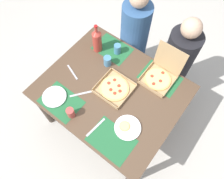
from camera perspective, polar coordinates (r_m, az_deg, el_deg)
ground_plane at (r=2.65m, az=-0.00°, el=-7.56°), size 6.00×6.00×0.00m
dining_table at (r=2.07m, az=-0.00°, el=-1.47°), size 1.25×1.04×0.74m
placemat_near_left at (r=1.97m, az=-13.20°, el=-3.12°), size 0.36×0.26×0.00m
placemat_near_right at (r=1.80m, az=-0.15°, el=-13.17°), size 0.36×0.26×0.00m
placemat_far_left at (r=2.23m, az=0.12°, el=10.63°), size 0.36×0.26×0.00m
placemat_far_right at (r=2.08m, az=12.48°, el=2.97°), size 0.36×0.26×0.00m
pizza_box_edge_far at (r=1.97m, az=0.65°, el=0.34°), size 0.30×0.30×0.04m
pizza_box_corner_right at (r=2.04m, az=12.57°, el=3.82°), size 0.28×0.30×0.31m
plate_near_right at (r=2.00m, az=-14.88°, el=-1.86°), size 0.22×0.22×0.02m
plate_far_right at (r=1.83m, az=4.03°, el=-9.92°), size 0.22×0.22×0.03m
soda_bottle at (r=2.13m, az=-3.94°, el=12.76°), size 0.09×0.09×0.32m
cup_clear_right at (r=2.16m, az=1.40°, el=10.59°), size 0.07×0.07×0.11m
cup_clear_left at (r=2.08m, az=-1.21°, el=7.48°), size 0.07×0.07×0.10m
cup_red at (r=1.86m, az=-10.81°, el=-5.99°), size 0.07×0.07×0.10m
knife_by_far_left at (r=1.83m, az=-4.29°, el=-9.85°), size 0.04×0.21×0.00m
knife_by_near_right at (r=1.97m, az=-8.06°, el=-1.12°), size 0.14×0.18×0.00m
fork_by_far_right at (r=2.10m, az=-10.34°, el=4.51°), size 0.18×0.08×0.00m
diner_left_seat at (r=2.61m, az=5.76°, el=13.24°), size 0.32×0.32×1.18m
diner_right_seat at (r=2.50m, az=16.36°, el=6.58°), size 0.32×0.32×1.15m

